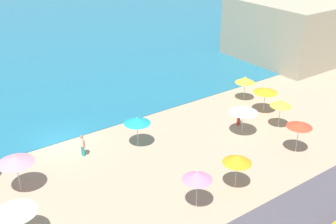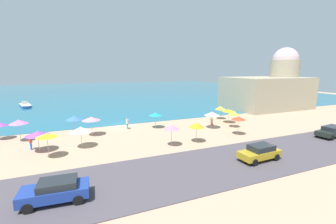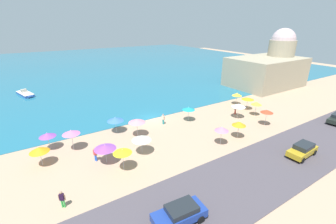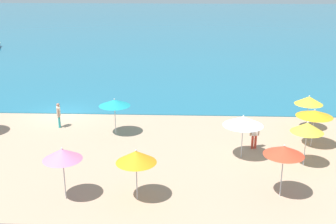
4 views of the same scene
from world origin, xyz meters
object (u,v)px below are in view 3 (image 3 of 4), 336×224
object	(u,v)px
beach_umbrella_5	(141,138)
bather_2	(235,109)
beach_umbrella_12	(256,103)
skiff_nearshore	(25,94)
beach_umbrella_0	(189,109)
beach_umbrella_10	(248,99)
bather_3	(62,199)
beach_umbrella_1	(71,132)
beach_umbrella_2	(239,105)
beach_umbrella_15	(47,135)
beach_umbrella_6	(237,94)
bather_1	(95,154)
beach_umbrella_13	(137,121)
parked_car_0	(303,150)
parked_car_3	(180,214)
beach_umbrella_14	(222,129)
beach_umbrella_9	(105,147)
beach_umbrella_7	(39,150)
beach_umbrella_8	(267,111)
beach_umbrella_11	(115,119)
beach_umbrella_3	(122,151)
harbor_fortress	(270,67)
bather_0	(163,118)
beach_umbrella_4	(239,124)

from	to	relation	value
beach_umbrella_5	bather_2	size ratio (longest dim) A/B	1.40
beach_umbrella_12	skiff_nearshore	bearing A→B (deg)	133.76
beach_umbrella_0	skiff_nearshore	xyz separation A→B (m)	(-21.15, 29.11, -1.71)
beach_umbrella_10	bather_3	distance (m)	32.10
bather_3	skiff_nearshore	world-z (taller)	bather_3
beach_umbrella_1	beach_umbrella_2	bearing A→B (deg)	-8.58
beach_umbrella_2	beach_umbrella_12	world-z (taller)	beach_umbrella_12
beach_umbrella_0	beach_umbrella_15	size ratio (longest dim) A/B	1.03
beach_umbrella_6	skiff_nearshore	xyz separation A→B (m)	(-33.43, 27.72, -1.60)
bather_1	beach_umbrella_13	bearing A→B (deg)	24.08
beach_umbrella_5	parked_car_0	world-z (taller)	beach_umbrella_5
beach_umbrella_13	beach_umbrella_1	bearing A→B (deg)	173.83
beach_umbrella_1	beach_umbrella_15	world-z (taller)	beach_umbrella_1
parked_car_3	beach_umbrella_14	bearing A→B (deg)	32.10
beach_umbrella_13	parked_car_3	distance (m)	15.06
beach_umbrella_0	beach_umbrella_9	world-z (taller)	beach_umbrella_0
beach_umbrella_7	skiff_nearshore	bearing A→B (deg)	91.43
beach_umbrella_7	beach_umbrella_10	xyz separation A→B (m)	(32.21, -0.39, 0.08)
beach_umbrella_2	beach_umbrella_15	world-z (taller)	beach_umbrella_2
beach_umbrella_2	parked_car_0	xyz separation A→B (m)	(-2.44, -11.72, -1.32)
beach_umbrella_10	beach_umbrella_14	size ratio (longest dim) A/B	0.91
beach_umbrella_8	beach_umbrella_9	world-z (taller)	beach_umbrella_8
beach_umbrella_11	skiff_nearshore	size ratio (longest dim) A/B	0.38
bather_1	bather_2	xyz separation A→B (m)	(23.66, 1.35, 0.05)
bather_1	bather_2	bearing A→B (deg)	3.26
beach_umbrella_3	beach_umbrella_9	size ratio (longest dim) A/B	1.08
beach_umbrella_14	parked_car_3	size ratio (longest dim) A/B	0.59
beach_umbrella_13	parked_car_3	size ratio (longest dim) A/B	0.60
beach_umbrella_1	beach_umbrella_5	xyz separation A→B (m)	(6.65, -5.10, -0.34)
beach_umbrella_8	bather_2	bearing A→B (deg)	93.87
beach_umbrella_0	bather_1	size ratio (longest dim) A/B	1.44
beach_umbrella_3	beach_umbrella_5	distance (m)	3.63
bather_1	harbor_fortress	xyz separation A→B (m)	(45.22, 10.63, 3.46)
beach_umbrella_8	harbor_fortress	size ratio (longest dim) A/B	0.15
beach_umbrella_11	beach_umbrella_8	bearing A→B (deg)	-26.23
parked_car_0	parked_car_3	world-z (taller)	parked_car_0
beach_umbrella_9	bather_2	bearing A→B (deg)	5.89
beach_umbrella_2	parked_car_3	bearing A→B (deg)	-148.97
beach_umbrella_13	bather_0	xyz separation A→B (m)	(4.95, 1.48, -1.32)
beach_umbrella_10	parked_car_0	bearing A→B (deg)	-116.61
beach_umbrella_15	bather_1	xyz separation A→B (m)	(4.03, -5.44, -1.06)
beach_umbrella_3	parked_car_3	distance (m)	8.65
beach_umbrella_4	parked_car_0	distance (m)	7.64
beach_umbrella_9	parked_car_0	bearing A→B (deg)	-28.72
beach_umbrella_4	beach_umbrella_10	xyz separation A→B (m)	(9.57, 6.47, -0.06)
beach_umbrella_14	beach_umbrella_13	bearing A→B (deg)	135.86
beach_umbrella_5	beach_umbrella_6	xyz separation A→B (m)	(22.52, 6.02, -0.08)
beach_umbrella_8	beach_umbrella_14	size ratio (longest dim) A/B	1.01
beach_umbrella_1	bather_0	distance (m)	13.09
beach_umbrella_2	beach_umbrella_15	xyz separation A→B (m)	(-26.81, 5.38, -0.18)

